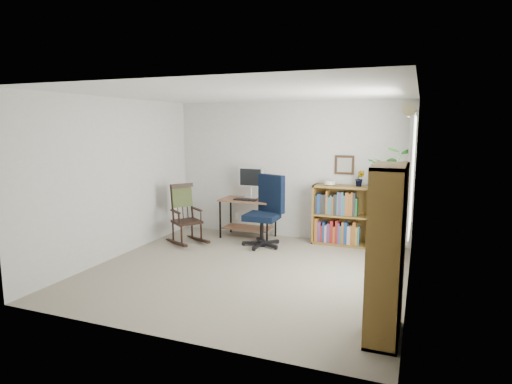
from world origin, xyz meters
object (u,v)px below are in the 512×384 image
at_px(desk, 248,218).
at_px(low_bookshelf, 341,215).
at_px(tall_bookshelf, 386,253).
at_px(office_chair, 262,211).
at_px(rocking_chair, 187,214).

xyz_separation_m(desk, low_bookshelf, (1.64, 0.12, 0.15)).
xyz_separation_m(desk, tall_bookshelf, (2.57, -2.90, 0.48)).
xyz_separation_m(office_chair, tall_bookshelf, (2.14, -2.45, 0.22)).
bearing_deg(desk, rocking_chair, -138.15).
bearing_deg(office_chair, desk, 154.90).
height_order(rocking_chair, low_bookshelf, rocking_chair).
xyz_separation_m(rocking_chair, tall_bookshelf, (3.40, -2.17, 0.31)).
bearing_deg(rocking_chair, office_chair, -41.35).
height_order(office_chair, tall_bookshelf, tall_bookshelf).
distance_m(office_chair, low_bookshelf, 1.34).
relative_size(desk, low_bookshelf, 0.96).
xyz_separation_m(desk, office_chair, (0.43, -0.46, 0.25)).
bearing_deg(desk, office_chair, -46.75).
bearing_deg(tall_bookshelf, low_bookshelf, 107.25).
bearing_deg(low_bookshelf, desk, -175.80).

